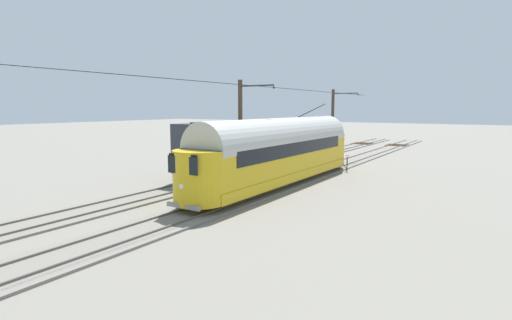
% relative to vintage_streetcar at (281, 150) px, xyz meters
% --- Properties ---
extents(ground_plane, '(220.00, 220.00, 0.00)m').
position_rel_vintage_streetcar_xyz_m(ground_plane, '(2.29, -0.67, -2.27)').
color(ground_plane, gray).
extents(track_streetcar_siding, '(2.80, 80.00, 0.18)m').
position_rel_vintage_streetcar_xyz_m(track_streetcar_siding, '(-0.00, -0.98, -2.21)').
color(track_streetcar_siding, slate).
rests_on(track_streetcar_siding, ground).
extents(track_adjacent_siding, '(2.80, 80.00, 0.18)m').
position_rel_vintage_streetcar_xyz_m(track_adjacent_siding, '(4.57, -0.98, -2.21)').
color(track_adjacent_siding, slate).
rests_on(track_adjacent_siding, ground).
extents(vintage_streetcar, '(2.65, 18.35, 5.09)m').
position_rel_vintage_streetcar_xyz_m(vintage_streetcar, '(0.00, 0.00, 0.00)').
color(vintage_streetcar, gold).
rests_on(vintage_streetcar, ground).
extents(boxcar_adjacent, '(2.96, 12.84, 3.85)m').
position_rel_vintage_streetcar_xyz_m(boxcar_adjacent, '(4.57, -2.78, -0.10)').
color(boxcar_adjacent, '#2D333D').
rests_on(boxcar_adjacent, ground).
extents(catenary_pole_foreground, '(2.70, 0.28, 6.71)m').
position_rel_vintage_streetcar_xyz_m(catenary_pole_foreground, '(2.41, -15.01, 1.24)').
color(catenary_pole_foreground, '#423323').
rests_on(catenary_pole_foreground, ground).
extents(catenary_pole_mid_near, '(2.70, 0.28, 6.71)m').
position_rel_vintage_streetcar_xyz_m(catenary_pole_mid_near, '(2.41, 0.90, 1.24)').
color(catenary_pole_mid_near, '#423323').
rests_on(catenary_pole_mid_near, ground).
extents(overhead_wire_run, '(2.49, 51.73, 0.18)m').
position_rel_vintage_streetcar_xyz_m(overhead_wire_run, '(0.04, 8.14, 3.90)').
color(overhead_wire_run, black).
rests_on(overhead_wire_run, ground).
extents(switch_stand, '(0.50, 0.30, 1.24)m').
position_rel_vintage_streetcar_xyz_m(switch_stand, '(-1.61, -7.91, -1.57)').
color(switch_stand, black).
rests_on(switch_stand, ground).
extents(spare_tie_stack, '(2.40, 2.40, 0.54)m').
position_rel_vintage_streetcar_xyz_m(spare_tie_stack, '(7.93, -0.80, -2.00)').
color(spare_tie_stack, '#47331E').
rests_on(spare_tie_stack, ground).
extents(track_end_bumper, '(1.80, 0.60, 0.80)m').
position_rel_vintage_streetcar_xyz_m(track_end_bumper, '(4.57, -9.61, -1.87)').
color(track_end_bumper, '#B2A519').
rests_on(track_end_bumper, ground).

